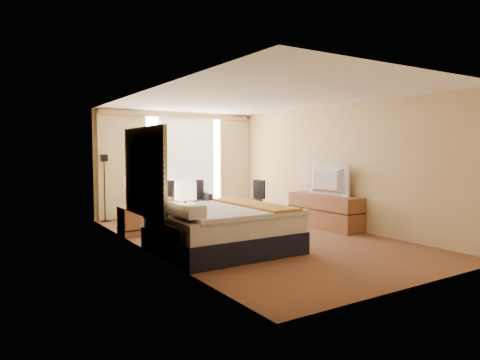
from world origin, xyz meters
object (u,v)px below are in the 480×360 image
lamp_left (185,191)px  lamp_right (133,183)px  media_dresser (324,211)px  bed (222,228)px  floor_lamp (104,174)px  nightstand_right (132,221)px  desk_chair (256,202)px  television (325,180)px  loveseat (179,206)px  nightstand_left (187,244)px

lamp_left → lamp_right: size_ratio=1.10×
media_dresser → bed: size_ratio=0.86×
floor_lamp → lamp_left: bearing=-90.3°
lamp_left → bed: bearing=28.3°
lamp_right → nightstand_right: bearing=-136.1°
lamp_left → desk_chair: bearing=41.9°
media_dresser → television: size_ratio=1.62×
media_dresser → lamp_left: (-3.75, -1.11, 0.71)m
bed → television: television is taller
loveseat → desk_chair: bearing=-21.8°
lamp_left → lamp_right: 2.60m
nightstand_right → bed: 2.25m
loveseat → lamp_right: size_ratio=2.65×
television → desk_chair: bearing=11.6°
bed → lamp_left: lamp_left is taller
media_dresser → floor_lamp: size_ratio=1.16×
nightstand_left → lamp_left: lamp_left is taller
nightstand_left → nightstand_right: 2.50m
loveseat → floor_lamp: bearing=175.5°
lamp_right → television: 3.92m
bed → lamp_right: (-0.77, 2.13, 0.64)m
loveseat → media_dresser: bearing=-40.7°
loveseat → lamp_left: bearing=-100.5°
desk_chair → nightstand_left: bearing=-150.5°
loveseat → lamp_left: 4.32m
television → lamp_right: bearing=62.8°
floor_lamp → lamp_right: (0.07, -1.82, -0.08)m
nightstand_right → loveseat: bearing=40.0°
media_dresser → desk_chair: desk_chair is taller
bed → lamp_right: size_ratio=3.51×
nightstand_right → lamp_left: bearing=-91.2°
nightstand_left → lamp_left: 0.79m
media_dresser → floor_lamp: floor_lamp is taller
lamp_left → media_dresser: bearing=16.5°
bed → loveseat: size_ratio=1.32×
bed → loveseat: bearing=77.0°
loveseat → lamp_right: 2.17m
media_dresser → desk_chair: bearing=107.7°
nightstand_right → loveseat: size_ratio=0.35×
nightstand_left → desk_chair: 4.21m
media_dresser → television: (-0.05, -0.04, 0.67)m
bed → loveseat: (0.80, 3.45, -0.07)m
nightstand_left → lamp_left: size_ratio=0.84×
bed → media_dresser: bearing=12.7°
nightstand_left → floor_lamp: floor_lamp is taller
nightstand_right → floor_lamp: (-0.03, 1.85, 0.82)m
media_dresser → desk_chair: 1.84m
bed → loveseat: 3.54m
lamp_left → loveseat: bearing=67.0°
nightstand_right → desk_chair: desk_chair is taller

